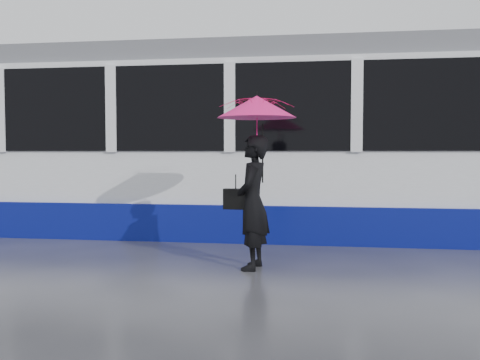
# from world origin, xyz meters

# --- Properties ---
(ground) EXTENTS (90.00, 90.00, 0.00)m
(ground) POSITION_xyz_m (0.00, 0.00, 0.00)
(ground) COLOR #2C2C31
(ground) RESTS_ON ground
(rails) EXTENTS (34.00, 1.51, 0.02)m
(rails) POSITION_xyz_m (0.00, 2.50, 0.01)
(rails) COLOR #3F3D38
(rails) RESTS_ON ground
(tram) EXTENTS (26.00, 2.56, 3.35)m
(tram) POSITION_xyz_m (-1.04, 2.50, 1.64)
(tram) COLOR white
(tram) RESTS_ON ground
(woman) EXTENTS (0.45, 0.65, 1.69)m
(woman) POSITION_xyz_m (1.06, -0.57, 0.85)
(woman) COLOR black
(woman) RESTS_ON ground
(umbrella) EXTENTS (1.07, 1.07, 1.14)m
(umbrella) POSITION_xyz_m (1.11, -0.57, 1.85)
(umbrella) COLOR #EC1366
(umbrella) RESTS_ON ground
(handbag) EXTENTS (0.31, 0.15, 0.44)m
(handbag) POSITION_xyz_m (0.84, -0.55, 0.89)
(handbag) COLOR black
(handbag) RESTS_ON ground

